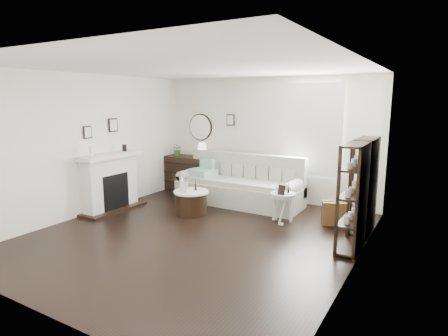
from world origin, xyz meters
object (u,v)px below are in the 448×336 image
Objects in this scene: drum_table at (191,202)px; dresser at (190,173)px; sofa at (240,187)px; pedestal_table at (283,196)px.

dresser is at bearing 126.37° from drum_table.
sofa is 1.28m from drum_table.
pedestal_table reaches higher than drum_table.
sofa is at bearing 69.29° from drum_table.
sofa is 1.51m from pedestal_table.
dresser reaches higher than pedestal_table.
sofa reaches higher than drum_table.
pedestal_table is at bearing 13.40° from drum_table.
drum_table is at bearing -53.63° from dresser.
sofa is 1.66m from dresser.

